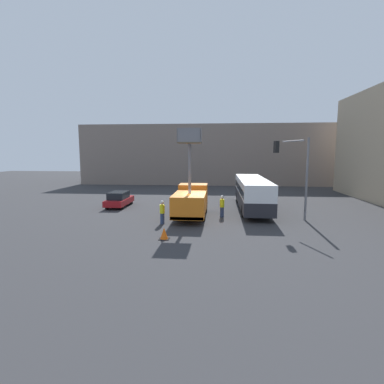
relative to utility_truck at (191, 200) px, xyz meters
The scene contains 9 objects.
ground_plane 2.01m from the utility_truck, 56.71° to the right, with size 120.00×120.00×0.00m, color #333335.
building_backdrop_far 29.53m from the utility_truck, 88.58° to the left, with size 44.00×10.00×10.06m.
utility_truck is the anchor object (origin of this frame).
city_bus 6.92m from the utility_truck, 37.21° to the left, with size 2.53×12.30×2.96m.
traffic_light_pole 8.89m from the utility_truck, ahead, with size 2.93×2.68×6.61m.
road_worker_near_truck 3.32m from the utility_truck, 127.00° to the right, with size 0.38×0.38×1.82m.
road_worker_directing 2.69m from the utility_truck, ahead, with size 0.38×0.38×1.87m.
traffic_cone_near_truck 6.81m from the utility_truck, 99.32° to the right, with size 0.65×0.65×0.74m.
parked_car_curbside 8.80m from the utility_truck, 151.30° to the left, with size 1.82×4.38×1.53m.
Camera 1 is at (1.62, -23.65, 5.45)m, focal length 28.00 mm.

